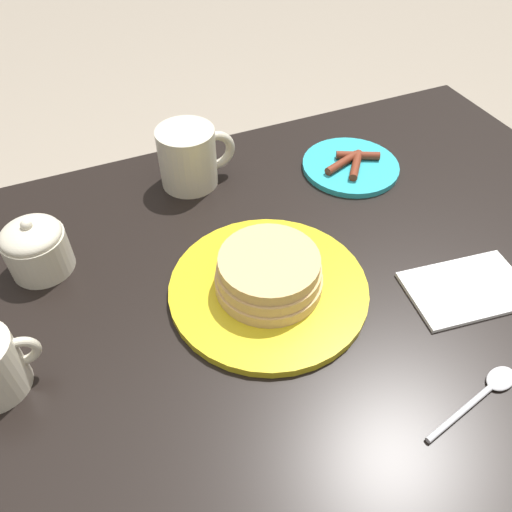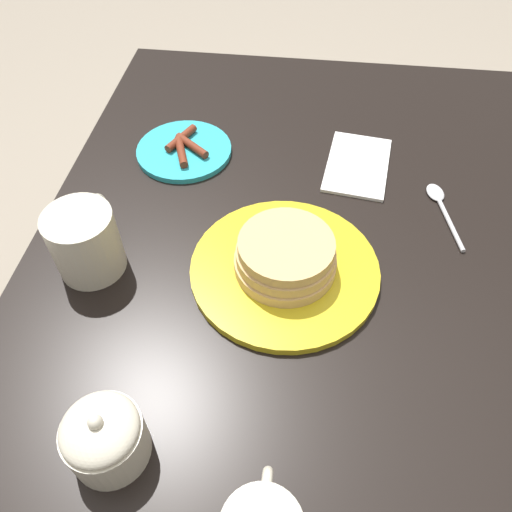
% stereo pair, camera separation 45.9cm
% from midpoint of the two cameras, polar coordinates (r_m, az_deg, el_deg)
% --- Properties ---
extents(ground_plane, '(8.00, 8.00, 0.00)m').
position_cam_midpoint_polar(ground_plane, '(1.34, -6.05, -23.89)').
color(ground_plane, gray).
extents(dining_table, '(1.13, 0.83, 0.74)m').
position_cam_midpoint_polar(dining_table, '(0.78, -9.70, -11.29)').
color(dining_table, black).
rests_on(dining_table, ground_plane).
extents(pancake_plate, '(0.27, 0.27, 0.06)m').
position_cam_midpoint_polar(pancake_plate, '(0.63, -15.06, -6.55)').
color(pancake_plate, gold).
rests_on(pancake_plate, dining_table).
extents(side_plate_bacon, '(0.17, 0.17, 0.02)m').
position_cam_midpoint_polar(side_plate_bacon, '(0.87, -22.60, 8.11)').
color(side_plate_bacon, '#2DADBC').
rests_on(side_plate_bacon, dining_table).
extents(coffee_mug, '(0.13, 0.09, 0.10)m').
position_cam_midpoint_polar(coffee_mug, '(0.74, -36.14, -3.29)').
color(coffee_mug, beige).
rests_on(coffee_mug, dining_table).
extents(sugar_bowl, '(0.09, 0.09, 0.09)m').
position_cam_midpoint_polar(sugar_bowl, '(0.62, -39.74, -24.03)').
color(sugar_bowl, beige).
rests_on(sugar_bowl, dining_table).
extents(napkin, '(0.17, 0.12, 0.01)m').
position_cam_midpoint_polar(napkin, '(0.78, -2.22, 6.81)').
color(napkin, white).
rests_on(napkin, dining_table).
extents(spoon, '(0.15, 0.05, 0.01)m').
position_cam_midpoint_polar(spoon, '(0.72, 7.20, 1.51)').
color(spoon, silver).
rests_on(spoon, dining_table).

